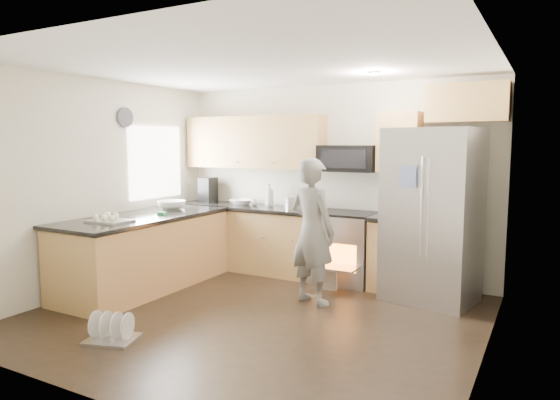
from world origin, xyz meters
The scene contains 8 objects.
ground centered at (0.00, 0.00, 0.00)m, with size 4.50×4.50×0.00m, color black.
room_shell centered at (-0.04, 0.02, 1.67)m, with size 4.54×4.04×2.62m.
back_cabinet_run centered at (-0.59, 1.75, 0.97)m, with size 4.45×0.64×2.50m.
peninsula centered at (-1.75, 0.25, 0.47)m, with size 0.96×2.36×1.04m.
stove_range centered at (0.35, 1.69, 0.68)m, with size 0.76×0.97×1.79m.
refrigerator centered at (1.50, 1.47, 0.99)m, with size 1.09×0.91×1.99m.
person centered at (0.34, 0.72, 0.83)m, with size 0.61×0.40×1.66m, color gray.
dish_rack centered at (-0.81, -1.18, 0.07)m, with size 0.53×0.47×0.28m.
Camera 1 is at (2.69, -4.32, 1.82)m, focal length 32.00 mm.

